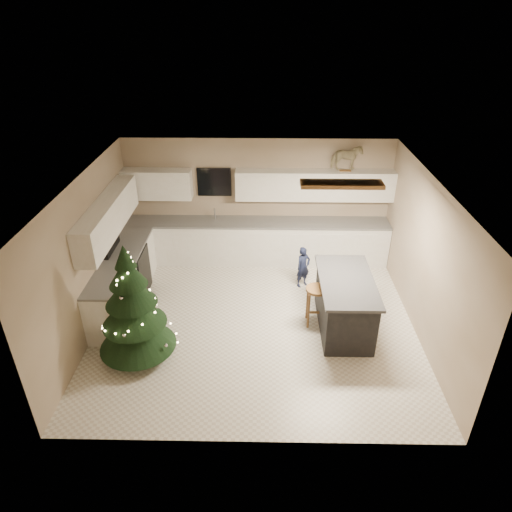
# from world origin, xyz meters

# --- Properties ---
(ground_plane) EXTENTS (5.50, 5.50, 0.00)m
(ground_plane) POSITION_xyz_m (0.00, 0.00, 0.00)
(ground_plane) COLOR silver
(room_shell) EXTENTS (5.52, 5.02, 2.61)m
(room_shell) POSITION_xyz_m (0.02, 0.00, 1.75)
(room_shell) COLOR #B0A08E
(room_shell) RESTS_ON ground_plane
(cabinetry) EXTENTS (5.50, 3.20, 2.00)m
(cabinetry) POSITION_xyz_m (-0.91, 1.65, 0.76)
(cabinetry) COLOR white
(cabinetry) RESTS_ON ground_plane
(island) EXTENTS (0.90, 1.70, 0.95)m
(island) POSITION_xyz_m (1.51, -0.08, 0.48)
(island) COLOR black
(island) RESTS_ON ground_plane
(bar_stool) EXTENTS (0.38, 0.38, 0.73)m
(bar_stool) POSITION_xyz_m (1.04, 0.01, 0.55)
(bar_stool) COLOR brown
(bar_stool) RESTS_ON ground_plane
(christmas_tree) EXTENTS (1.24, 1.20, 1.98)m
(christmas_tree) POSITION_xyz_m (-1.85, -0.85, 0.81)
(christmas_tree) COLOR #3F2816
(christmas_tree) RESTS_ON ground_plane
(toddler) EXTENTS (0.37, 0.33, 0.84)m
(toddler) POSITION_xyz_m (0.91, 1.23, 0.42)
(toddler) COLOR #0E1236
(toddler) RESTS_ON ground_plane
(rocking_horse) EXTENTS (0.61, 0.32, 0.52)m
(rocking_horse) POSITION_xyz_m (1.74, 2.33, 2.27)
(rocking_horse) COLOR brown
(rocking_horse) RESTS_ON cabinetry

